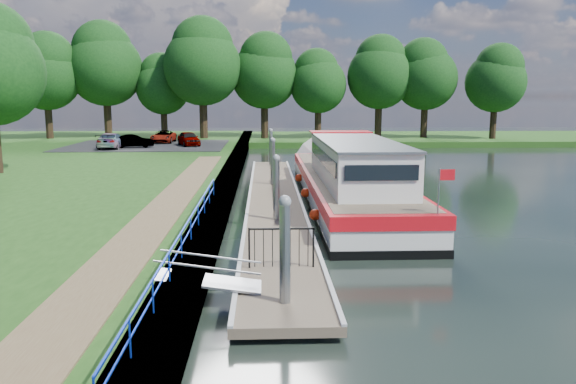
{
  "coord_description": "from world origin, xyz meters",
  "views": [
    {
      "loc": [
        -0.46,
        -13.02,
        5.16
      ],
      "look_at": [
        0.47,
        8.99,
        1.4
      ],
      "focal_mm": 35.0,
      "sensor_mm": 36.0,
      "label": 1
    }
  ],
  "objects_px": {
    "car_c": "(112,141)",
    "car_b": "(134,141)",
    "car_a": "(189,138)",
    "barge": "(346,179)",
    "car_d": "(164,137)",
    "pontoon": "(274,203)"
  },
  "relations": [
    {
      "from": "barge",
      "to": "car_d",
      "type": "height_order",
      "value": "barge"
    },
    {
      "from": "car_c",
      "to": "car_d",
      "type": "height_order",
      "value": "car_c"
    },
    {
      "from": "car_b",
      "to": "car_a",
      "type": "bearing_deg",
      "value": -79.62
    },
    {
      "from": "car_b",
      "to": "car_d",
      "type": "xyz_separation_m",
      "value": [
        1.65,
        5.1,
        0.02
      ]
    },
    {
      "from": "car_a",
      "to": "car_c",
      "type": "relative_size",
      "value": 0.83
    },
    {
      "from": "barge",
      "to": "car_c",
      "type": "bearing_deg",
      "value": 129.59
    },
    {
      "from": "barge",
      "to": "car_b",
      "type": "xyz_separation_m",
      "value": [
        -15.22,
        20.97,
        0.3
      ]
    },
    {
      "from": "pontoon",
      "to": "car_b",
      "type": "bearing_deg",
      "value": 117.34
    },
    {
      "from": "barge",
      "to": "car_c",
      "type": "relative_size",
      "value": 4.78
    },
    {
      "from": "barge",
      "to": "car_b",
      "type": "height_order",
      "value": "barge"
    },
    {
      "from": "car_c",
      "to": "car_d",
      "type": "bearing_deg",
      "value": -122.37
    },
    {
      "from": "car_c",
      "to": "car_b",
      "type": "bearing_deg",
      "value": -166.14
    },
    {
      "from": "pontoon",
      "to": "car_d",
      "type": "bearing_deg",
      "value": 109.88
    },
    {
      "from": "car_a",
      "to": "pontoon",
      "type": "bearing_deg",
      "value": -94.19
    },
    {
      "from": "car_d",
      "to": "pontoon",
      "type": "bearing_deg",
      "value": -68.78
    },
    {
      "from": "car_a",
      "to": "car_c",
      "type": "height_order",
      "value": "car_c"
    },
    {
      "from": "car_a",
      "to": "car_d",
      "type": "distance_m",
      "value": 4.3
    },
    {
      "from": "car_c",
      "to": "car_a",
      "type": "bearing_deg",
      "value": -160.69
    },
    {
      "from": "pontoon",
      "to": "car_c",
      "type": "xyz_separation_m",
      "value": [
        -13.37,
        22.03,
        1.29
      ]
    },
    {
      "from": "pontoon",
      "to": "car_d",
      "type": "height_order",
      "value": "car_d"
    },
    {
      "from": "barge",
      "to": "car_c",
      "type": "height_order",
      "value": "barge"
    },
    {
      "from": "pontoon",
      "to": "barge",
      "type": "distance_m",
      "value": 4.01
    }
  ]
}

